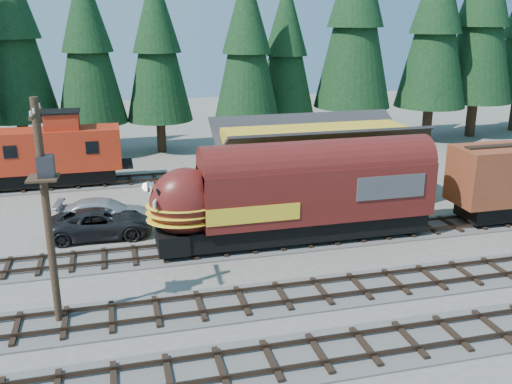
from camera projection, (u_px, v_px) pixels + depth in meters
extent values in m
plane|color=#6B665B|center=(388.00, 265.00, 27.95)|extent=(120.00, 120.00, 0.00)
cube|color=#4C4947|center=(509.00, 219.00, 34.01)|extent=(68.00, 3.20, 0.08)
cube|color=#38281E|center=(502.00, 212.00, 34.61)|extent=(68.00, 0.08, 0.16)
cube|color=#4C4947|center=(152.00, 180.00, 42.18)|extent=(32.00, 3.20, 0.08)
cube|color=#38281E|center=(153.00, 179.00, 41.45)|extent=(32.00, 0.08, 0.16)
cube|color=#38281E|center=(151.00, 174.00, 42.78)|extent=(32.00, 0.08, 0.16)
cube|color=gold|center=(315.00, 175.00, 37.14)|extent=(12.00, 6.00, 3.40)
cube|color=yellow|center=(316.00, 139.00, 36.41)|extent=(11.88, 3.30, 1.44)
cube|color=white|center=(227.00, 179.00, 34.62)|extent=(0.06, 2.40, 0.60)
cone|color=black|center=(10.00, 28.00, 46.06)|extent=(6.50, 6.50, 14.82)
cone|color=black|center=(87.00, 43.00, 46.65)|extent=(5.80, 5.80, 13.21)
cone|color=black|center=(157.00, 44.00, 48.16)|extent=(5.70, 5.70, 12.99)
cone|color=black|center=(247.00, 44.00, 47.35)|extent=(5.69, 5.69, 12.96)
cone|color=black|center=(286.00, 48.00, 51.02)|extent=(5.40, 5.40, 12.31)
cone|color=black|center=(356.00, 17.00, 50.77)|extent=(7.02, 7.02, 15.99)
cone|color=black|center=(436.00, 24.00, 52.25)|extent=(6.62, 6.62, 15.08)
cone|color=black|center=(483.00, 17.00, 53.98)|extent=(7.01, 7.01, 15.96)
cube|color=black|center=(302.00, 226.00, 30.65)|extent=(13.67, 2.45, 1.06)
cube|color=#5D1915|center=(317.00, 190.00, 30.25)|extent=(12.47, 2.88, 2.88)
ellipsoid|color=#5D1915|center=(186.00, 202.00, 28.61)|extent=(3.64, 2.82, 3.55)
cube|color=#38383A|center=(379.00, 180.00, 30.99)|extent=(3.84, 2.94, 1.25)
sphere|color=white|center=(146.00, 187.00, 27.87)|extent=(0.42, 0.42, 0.42)
cube|color=black|center=(53.00, 176.00, 40.31)|extent=(8.60, 2.22, 0.96)
cube|color=#B02812|center=(50.00, 150.00, 39.74)|extent=(9.55, 2.77, 2.87)
cube|color=#B02812|center=(62.00, 120.00, 39.37)|extent=(2.29, 2.10, 1.15)
cylinder|color=black|center=(47.00, 216.00, 21.50)|extent=(0.30, 0.30, 8.98)
cube|color=#473321|center=(35.00, 114.00, 20.33)|extent=(0.25, 2.20, 0.14)
cube|color=black|center=(43.00, 178.00, 21.05)|extent=(1.16, 1.16, 0.08)
cube|color=#333338|center=(46.00, 166.00, 20.95)|extent=(0.63, 0.53, 0.80)
imported|color=black|center=(101.00, 223.00, 31.28)|extent=(5.74, 2.78, 1.57)
imported|color=#A8AAAF|center=(105.00, 213.00, 32.89)|extent=(5.74, 2.99, 1.59)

